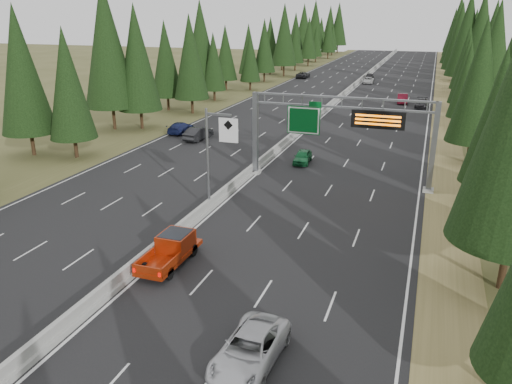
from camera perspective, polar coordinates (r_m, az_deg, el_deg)
road at (r=90.84m, az=9.33°, el=10.26°), size 32.00×260.00×0.08m
shoulder_right at (r=89.53m, az=20.73°, el=9.11°), size 3.60×260.00×0.06m
shoulder_left at (r=95.51m, az=-1.41°, el=10.96°), size 3.60×260.00×0.06m
median_barrier at (r=90.78m, az=9.34°, el=10.49°), size 0.70×260.00×0.85m
sign_gantry at (r=44.69m, az=10.40°, el=7.31°), size 16.75×0.98×7.80m
hov_sign_pole at (r=37.81m, az=-4.78°, el=4.45°), size 2.80×0.50×8.00m
tree_row_right at (r=88.33m, az=24.43°, el=14.69°), size 11.53×242.74×18.88m
tree_row_left at (r=87.84m, az=-6.53°, el=16.08°), size 11.77×241.44×18.99m
silver_minivan at (r=22.88m, az=-0.72°, el=-17.55°), size 2.63×5.31×1.45m
red_pickup at (r=31.40m, az=-9.49°, el=-6.23°), size 1.92×5.37×1.75m
car_ahead_green at (r=51.64m, az=5.35°, el=4.05°), size 1.86×4.01×1.33m
car_ahead_dkred at (r=90.23m, az=16.40°, el=10.20°), size 2.00×4.90×1.58m
car_ahead_dkgrey at (r=86.65m, az=18.41°, el=9.58°), size 2.10×5.00×1.44m
car_ahead_white at (r=114.61m, az=12.70°, el=12.34°), size 2.32×4.83×1.33m
car_ahead_far at (r=121.26m, az=12.83°, el=12.76°), size 1.83×4.45×1.51m
car_onc_near at (r=61.51m, az=-6.62°, el=6.68°), size 2.07×4.88×1.57m
car_onc_blue at (r=65.41m, az=-8.62°, el=7.30°), size 2.11×4.89×1.40m
car_onc_white at (r=79.44m, az=6.69°, el=9.60°), size 1.89×4.33×1.45m
car_onc_far at (r=122.23m, az=5.40°, el=13.20°), size 2.58×5.48×1.51m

